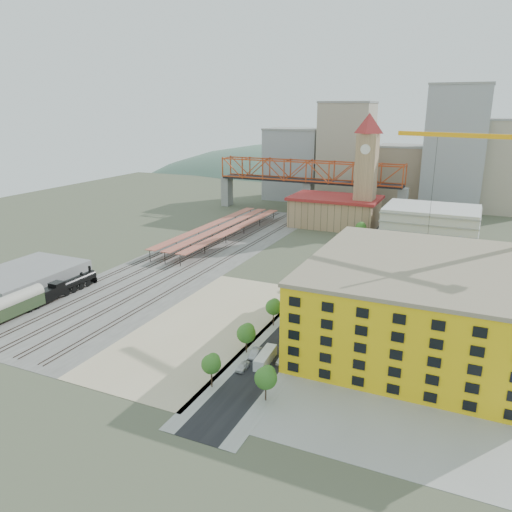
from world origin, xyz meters
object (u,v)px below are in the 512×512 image
at_px(coach, 8,307).
at_px(car_0, 243,367).
at_px(locomotive, 67,286).
at_px(site_trailer_c, 308,310).
at_px(clock_tower, 367,162).
at_px(site_trailer_d, 313,304).
at_px(site_trailer_a, 265,358).
at_px(construction_building, 416,302).
at_px(site_trailer_b, 294,325).

bearing_deg(coach, car_0, 1.67).
bearing_deg(locomotive, site_trailer_c, 11.80).
relative_size(clock_tower, coach, 2.60).
bearing_deg(site_trailer_d, locomotive, -157.05).
distance_m(site_trailer_a, site_trailer_c, 26.87).
distance_m(construction_building, site_trailer_b, 27.74).
bearing_deg(site_trailer_b, site_trailer_c, 92.27).
distance_m(site_trailer_a, site_trailer_d, 31.36).
height_order(coach, site_trailer_a, coach).
xyz_separation_m(clock_tower, construction_building, (34.00, -99.99, -19.29)).
relative_size(locomotive, site_trailer_a, 2.81).
bearing_deg(clock_tower, site_trailer_b, -85.66).
xyz_separation_m(construction_building, site_trailer_c, (-26.00, 4.39, -8.08)).
bearing_deg(construction_building, site_trailer_c, 170.41).
distance_m(locomotive, site_trailer_a, 67.29).
bearing_deg(site_trailer_b, construction_building, 13.90).
bearing_deg(site_trailer_b, site_trailer_a, -87.73).
bearing_deg(locomotive, site_trailer_a, -11.21).
xyz_separation_m(construction_building, car_0, (-29.00, -26.94, -8.71)).
relative_size(clock_tower, site_trailer_d, 5.09).
bearing_deg(locomotive, site_trailer_b, 3.51).
xyz_separation_m(site_trailer_b, site_trailer_c, (0.00, 9.74, -0.02)).
distance_m(site_trailer_a, site_trailer_b, 17.13).
height_order(construction_building, coach, construction_building).
bearing_deg(construction_building, coach, -162.63).
bearing_deg(site_trailer_d, construction_building, -11.38).
distance_m(clock_tower, locomotive, 126.61).
bearing_deg(site_trailer_a, locomotive, 164.85).
bearing_deg(locomotive, construction_building, 5.83).
bearing_deg(locomotive, clock_tower, 62.07).
bearing_deg(site_trailer_b, coach, -158.19).
distance_m(coach, site_trailer_b, 70.06).
xyz_separation_m(coach, site_trailer_b, (66.00, 23.43, -1.99)).
bearing_deg(car_0, clock_tower, 91.09).
height_order(locomotive, car_0, locomotive).
bearing_deg(clock_tower, construction_building, -71.22).
height_order(construction_building, site_trailer_d, construction_building).
height_order(site_trailer_b, site_trailer_c, site_trailer_b).
bearing_deg(site_trailer_d, site_trailer_c, -82.52).
relative_size(site_trailer_c, site_trailer_d, 0.95).
bearing_deg(construction_building, site_trailer_d, 161.14).
bearing_deg(clock_tower, site_trailer_d, -84.98).
relative_size(coach, site_trailer_d, 1.96).
bearing_deg(clock_tower, coach, -114.25).
xyz_separation_m(construction_building, coach, (-92.00, -28.78, -6.07)).
height_order(locomotive, site_trailer_b, locomotive).
bearing_deg(site_trailer_a, construction_building, 36.90).
bearing_deg(coach, site_trailer_c, 26.68).
bearing_deg(car_0, site_trailer_a, 54.95).
bearing_deg(site_trailer_d, site_trailer_b, -82.52).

